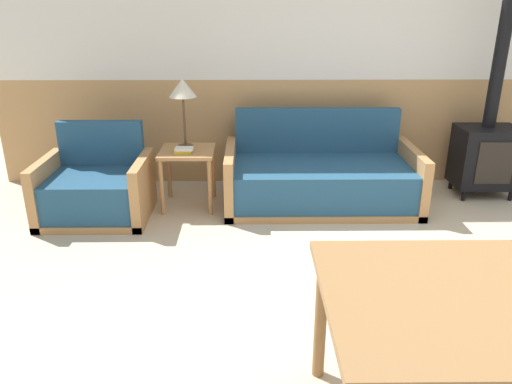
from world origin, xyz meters
TOP-DOWN VIEW (x-y plane):
  - ground_plane at (0.00, 0.00)m, footprint 16.00×16.00m
  - wall_back at (0.00, 2.63)m, footprint 7.20×0.06m
  - couch at (-0.41, 1.98)m, footprint 1.73×0.90m
  - armchair at (-2.40, 1.70)m, footprint 0.91×0.73m
  - side_table at (-1.62, 1.94)m, footprint 0.48×0.48m
  - table_lamp at (-1.65, 2.03)m, footprint 0.24×0.24m
  - book_stack at (-1.65, 1.86)m, footprint 0.18×0.17m
  - wood_stove at (1.19, 2.19)m, footprint 0.56×0.42m

SIDE VIEW (x-z plane):
  - ground_plane at x=0.00m, z-range 0.00..0.00m
  - couch at x=-0.41m, z-range -0.17..0.65m
  - armchair at x=-2.40m, z-range -0.15..0.64m
  - side_table at x=-1.62m, z-range 0.17..0.70m
  - book_stack at x=-1.65m, z-range 0.53..0.58m
  - wood_stove at x=1.19m, z-range -0.64..1.76m
  - table_lamp at x=-1.65m, z-range 0.74..1.35m
  - wall_back at x=0.00m, z-range 0.00..2.70m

